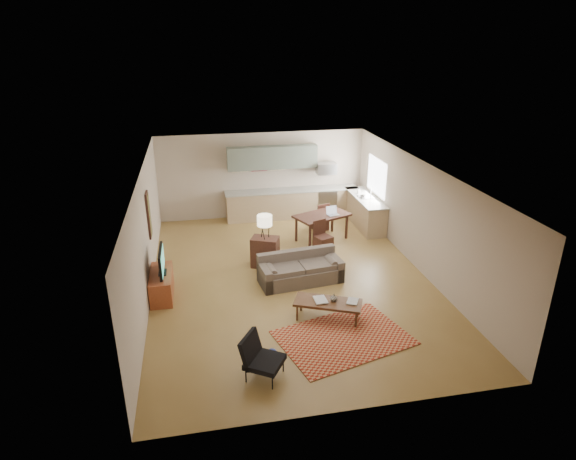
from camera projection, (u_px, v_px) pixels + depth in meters
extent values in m
plane|color=olive|center=(290.00, 279.00, 11.62)|extent=(9.00, 9.00, 0.00)
plane|color=white|center=(291.00, 170.00, 10.61)|extent=(9.00, 9.00, 0.00)
plane|color=#B8A796|center=(262.00, 175.00, 15.21)|extent=(6.50, 0.00, 6.50)
plane|color=#B8A796|center=(351.00, 338.00, 7.03)|extent=(6.50, 0.00, 6.50)
plane|color=#B8A796|center=(145.00, 237.00, 10.53)|extent=(0.00, 9.00, 9.00)
plane|color=#B8A796|center=(421.00, 217.00, 11.70)|extent=(0.00, 9.00, 9.00)
cube|color=#A5A8AD|center=(325.00, 201.00, 15.61)|extent=(0.62, 0.62, 0.90)
cube|color=#A5A8AD|center=(326.00, 168.00, 15.22)|extent=(0.62, 0.40, 0.35)
cube|color=slate|center=(272.00, 157.00, 14.88)|extent=(2.80, 0.34, 0.70)
cube|color=white|center=(377.00, 176.00, 14.35)|extent=(0.02, 1.40, 1.05)
cube|color=maroon|center=(343.00, 338.00, 9.34)|extent=(2.79, 2.27, 0.02)
imported|color=maroon|center=(314.00, 301.00, 9.83)|extent=(0.27, 0.35, 0.03)
imported|color=navy|center=(347.00, 300.00, 9.84)|extent=(0.46, 0.48, 0.02)
imported|color=black|center=(334.00, 297.00, 9.82)|extent=(0.22, 0.22, 0.16)
imported|color=beige|center=(359.00, 191.00, 14.81)|extent=(0.10, 0.10, 0.19)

